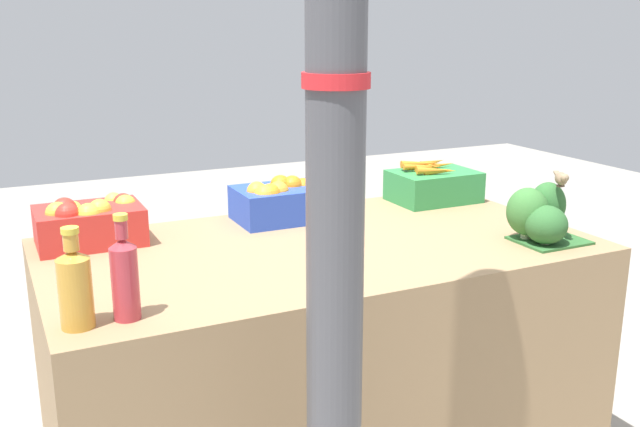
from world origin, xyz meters
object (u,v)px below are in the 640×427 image
object	(u,v)px
apple_crate	(88,221)
juice_bottle_ruby	(125,276)
carrot_crate	(433,185)
orange_crate	(281,200)
juice_bottle_amber	(75,286)
support_pole	(336,107)
sparrow_bird	(562,179)
broccoli_pile	(540,215)

from	to	relation	value
apple_crate	juice_bottle_ruby	bearing A→B (deg)	-90.76
apple_crate	carrot_crate	distance (m)	1.32
orange_crate	juice_bottle_ruby	bearing A→B (deg)	-135.66
apple_crate	juice_bottle_ruby	world-z (taller)	juice_bottle_ruby
carrot_crate	juice_bottle_amber	world-z (taller)	juice_bottle_amber
support_pole	apple_crate	xyz separation A→B (m)	(-0.34, 1.07, -0.45)
juice_bottle_ruby	sparrow_bird	xyz separation A→B (m)	(1.36, 0.02, 0.10)
broccoli_pile	apple_crate	bearing A→B (deg)	155.65
apple_crate	carrot_crate	size ratio (longest dim) A/B	1.00
carrot_crate	juice_bottle_ruby	world-z (taller)	juice_bottle_ruby
sparrow_bird	apple_crate	bearing A→B (deg)	-84.44
orange_crate	broccoli_pile	xyz separation A→B (m)	(0.65, -0.60, 0.01)
juice_bottle_ruby	orange_crate	bearing A→B (deg)	44.34
apple_crate	orange_crate	size ratio (longest dim) A/B	1.00
orange_crate	broccoli_pile	size ratio (longest dim) A/B	1.36
support_pole	sparrow_bird	distance (m)	1.15
apple_crate	sparrow_bird	world-z (taller)	sparrow_bird
apple_crate	sparrow_bird	bearing A→B (deg)	-25.23
support_pole	broccoli_pile	xyz separation A→B (m)	(0.98, 0.47, -0.44)
apple_crate	juice_bottle_ruby	xyz separation A→B (m)	(-0.01, -0.66, 0.03)
apple_crate	orange_crate	world-z (taller)	same
sparrow_bird	juice_bottle_ruby	bearing A→B (deg)	-58.39
apple_crate	sparrow_bird	size ratio (longest dim) A/B	2.67
juice_bottle_amber	carrot_crate	bearing A→B (deg)	24.74
support_pole	sparrow_bird	world-z (taller)	support_pole
orange_crate	juice_bottle_amber	xyz separation A→B (m)	(-0.79, -0.66, 0.03)
juice_bottle_amber	support_pole	bearing A→B (deg)	-41.58
juice_bottle_amber	juice_bottle_ruby	xyz separation A→B (m)	(0.11, 0.00, 0.01)
carrot_crate	sparrow_bird	size ratio (longest dim) A/B	2.67
carrot_crate	orange_crate	bearing A→B (deg)	-179.38
apple_crate	orange_crate	bearing A→B (deg)	-0.09
juice_bottle_ruby	sparrow_bird	world-z (taller)	juice_bottle_ruby
support_pole	sparrow_bird	xyz separation A→B (m)	(1.01, 0.43, -0.32)
carrot_crate	apple_crate	bearing A→B (deg)	-179.74
juice_bottle_amber	broccoli_pile	bearing A→B (deg)	2.47
orange_crate	carrot_crate	bearing A→B (deg)	0.62
carrot_crate	sparrow_bird	world-z (taller)	sparrow_bird
orange_crate	sparrow_bird	bearing A→B (deg)	-42.67
orange_crate	sparrow_bird	distance (m)	0.95
broccoli_pile	juice_bottle_ruby	size ratio (longest dim) A/B	0.93
support_pole	juice_bottle_ruby	bearing A→B (deg)	130.42
juice_bottle_ruby	support_pole	bearing A→B (deg)	-49.58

